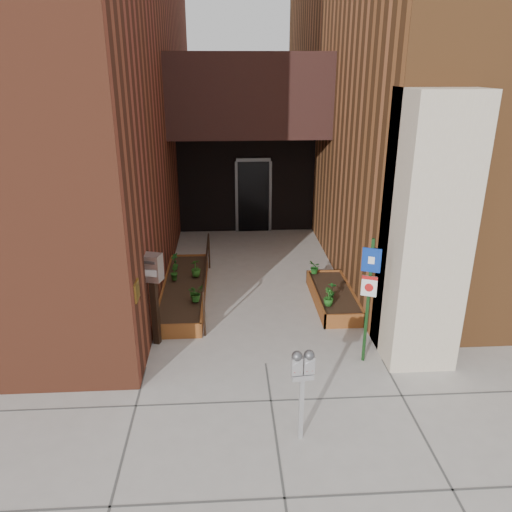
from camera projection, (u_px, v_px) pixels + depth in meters
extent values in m
plane|color=#9E9991|center=(266.00, 364.00, 8.39)|extent=(80.00, 80.00, 0.00)
cube|color=brown|center=(8.00, 52.00, 12.51)|extent=(8.00, 14.60, 10.00)
cube|color=brown|center=(465.00, 53.00, 13.60)|extent=(8.00, 13.70, 10.00)
cube|color=#C2AE95|center=(425.00, 233.00, 7.93)|extent=(1.10, 1.20, 4.40)
cube|color=black|center=(248.00, 95.00, 12.55)|extent=(4.20, 2.00, 2.00)
cube|color=black|center=(246.00, 181.00, 14.75)|extent=(4.00, 0.30, 3.00)
cube|color=black|center=(253.00, 197.00, 14.75)|extent=(0.90, 0.06, 2.10)
cube|color=#B79338|center=(137.00, 291.00, 7.55)|extent=(0.04, 0.30, 0.30)
cube|color=brown|center=(177.00, 331.00, 9.11)|extent=(0.90, 0.04, 0.30)
cube|color=brown|center=(190.00, 260.00, 12.42)|extent=(0.90, 0.04, 0.30)
cube|color=brown|center=(164.00, 291.00, 10.74)|extent=(0.04, 3.60, 0.30)
cube|color=brown|center=(204.00, 290.00, 10.79)|extent=(0.04, 3.60, 0.30)
cube|color=black|center=(184.00, 291.00, 10.77)|extent=(0.82, 3.52, 0.26)
cube|color=brown|center=(345.00, 321.00, 9.47)|extent=(0.80, 0.04, 0.30)
cube|color=brown|center=(324.00, 276.00, 11.48)|extent=(0.80, 0.04, 0.30)
cube|color=brown|center=(315.00, 297.00, 10.46)|extent=(0.04, 2.20, 0.30)
cube|color=brown|center=(351.00, 296.00, 10.50)|extent=(0.04, 2.20, 0.30)
cube|color=black|center=(333.00, 297.00, 10.48)|extent=(0.72, 2.12, 0.26)
cylinder|color=black|center=(204.00, 314.00, 9.10)|extent=(0.04, 0.04, 0.90)
cylinder|color=black|center=(209.00, 251.00, 12.18)|extent=(0.04, 0.04, 0.90)
cylinder|color=black|center=(206.00, 259.00, 10.49)|extent=(0.04, 3.30, 0.04)
cube|color=#B6B6B9|center=(301.00, 409.00, 6.56)|extent=(0.06, 0.06, 0.93)
cube|color=#B6B6B9|center=(302.00, 376.00, 6.38)|extent=(0.29, 0.14, 0.07)
cube|color=#B6B6B9|center=(297.00, 366.00, 6.31)|extent=(0.15, 0.11, 0.24)
sphere|color=#59595B|center=(297.00, 356.00, 6.26)|extent=(0.14, 0.14, 0.14)
cube|color=white|center=(298.00, 367.00, 6.26)|extent=(0.08, 0.01, 0.05)
cube|color=#B21414|center=(297.00, 372.00, 6.29)|extent=(0.08, 0.01, 0.03)
cube|color=#B6B6B9|center=(309.00, 365.00, 6.33)|extent=(0.15, 0.11, 0.24)
sphere|color=#59595B|center=(309.00, 355.00, 6.28)|extent=(0.14, 0.14, 0.14)
cube|color=white|center=(310.00, 365.00, 6.28)|extent=(0.08, 0.01, 0.05)
cube|color=#B21414|center=(310.00, 370.00, 6.31)|extent=(0.08, 0.01, 0.03)
cube|color=black|center=(368.00, 302.00, 8.11)|extent=(0.07, 0.07, 2.19)
cube|color=navy|center=(371.00, 260.00, 7.81)|extent=(0.28, 0.13, 0.40)
cube|color=white|center=(371.00, 260.00, 7.81)|extent=(0.10, 0.05, 0.12)
cube|color=white|center=(369.00, 286.00, 7.97)|extent=(0.24, 0.12, 0.35)
cube|color=#B21414|center=(370.00, 278.00, 7.92)|extent=(0.23, 0.11, 0.06)
cylinder|color=#B21414|center=(369.00, 288.00, 7.97)|extent=(0.13, 0.07, 0.14)
cube|color=black|center=(155.00, 312.00, 8.81)|extent=(0.14, 0.14, 1.25)
cube|color=silver|center=(152.00, 267.00, 8.50)|extent=(0.40, 0.34, 0.48)
cube|color=#59595B|center=(148.00, 263.00, 8.33)|extent=(0.24, 0.08, 0.05)
cube|color=white|center=(149.00, 273.00, 8.40)|extent=(0.26, 0.09, 0.11)
imported|color=#225719|center=(196.00, 293.00, 9.89)|extent=(0.44, 0.44, 0.35)
imported|color=#215919|center=(174.00, 272.00, 10.87)|extent=(0.22, 0.22, 0.35)
imported|color=#295F1B|center=(196.00, 268.00, 11.05)|extent=(0.30, 0.30, 0.39)
imported|color=#18551A|center=(175.00, 261.00, 11.41)|extent=(0.28, 0.28, 0.39)
imported|color=#1D5518|center=(329.00, 297.00, 9.70)|extent=(0.29, 0.29, 0.36)
imported|color=#185419|center=(332.00, 290.00, 10.02)|extent=(0.24, 0.24, 0.35)
imported|color=#185317|center=(315.00, 267.00, 11.19)|extent=(0.29, 0.29, 0.31)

